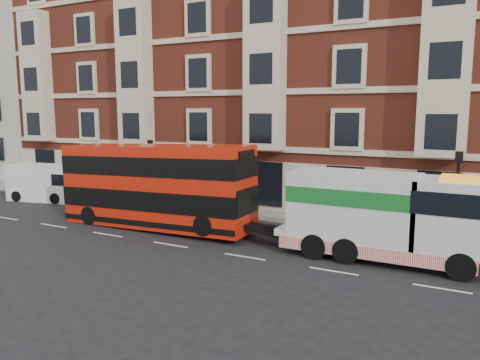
# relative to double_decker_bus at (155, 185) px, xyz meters

# --- Properties ---
(ground) EXTENTS (120.00, 120.00, 0.00)m
(ground) POSITION_rel_double_decker_bus_xyz_m (2.65, -2.33, -2.40)
(ground) COLOR black
(ground) RESTS_ON ground
(sidewalk) EXTENTS (90.00, 3.00, 0.15)m
(sidewalk) POSITION_rel_double_decker_bus_xyz_m (2.65, 5.17, -2.32)
(sidewalk) COLOR slate
(sidewalk) RESTS_ON ground
(victorian_terrace) EXTENTS (45.00, 12.00, 20.40)m
(victorian_terrace) POSITION_rel_double_decker_bus_xyz_m (3.15, 12.67, 7.67)
(victorian_terrace) COLOR brown
(victorian_terrace) RESTS_ON ground
(cream_block) EXTENTS (16.00, 10.00, 16.80)m
(cream_block) POSITION_rel_double_decker_bus_xyz_m (-27.35, 11.67, 5.94)
(cream_block) COLOR #BDB6A6
(cream_block) RESTS_ON ground
(lamp_post_west) EXTENTS (0.35, 0.15, 4.35)m
(lamp_post_west) POSITION_rel_double_decker_bus_xyz_m (-3.35, 3.87, 0.28)
(lamp_post_west) COLOR black
(lamp_post_west) RESTS_ON sidewalk
(lamp_post_east) EXTENTS (0.35, 0.15, 4.35)m
(lamp_post_east) POSITION_rel_double_decker_bus_xyz_m (14.65, 3.87, 0.28)
(lamp_post_east) COLOR black
(lamp_post_east) RESTS_ON sidewalk
(double_decker_bus) EXTENTS (11.19, 2.57, 4.53)m
(double_decker_bus) POSITION_rel_double_decker_bus_xyz_m (0.00, 0.00, 0.00)
(double_decker_bus) COLOR red
(double_decker_bus) RESTS_ON ground
(tow_truck) EXTENTS (8.96, 2.65, 3.73)m
(tow_truck) POSITION_rel_double_decker_bus_xyz_m (12.06, -0.00, -0.42)
(tow_truck) COLOR silver
(tow_truck) RESTS_ON ground
(box_van) EXTENTS (5.23, 2.98, 2.56)m
(box_van) POSITION_rel_double_decker_bus_xyz_m (-12.02, 2.67, -1.14)
(box_van) COLOR white
(box_van) RESTS_ON ground
(pedestrian) EXTENTS (0.78, 0.74, 1.79)m
(pedestrian) POSITION_rel_double_decker_bus_xyz_m (-8.84, 4.06, -1.35)
(pedestrian) COLOR black
(pedestrian) RESTS_ON sidewalk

